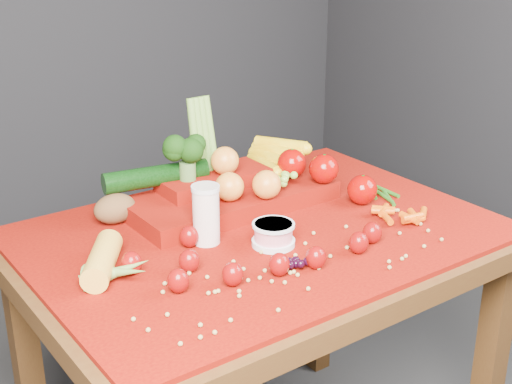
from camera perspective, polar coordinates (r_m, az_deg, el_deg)
table at (r=1.70m, az=0.39°, el=-6.31°), size 1.10×0.80×0.75m
red_cloth at (r=1.66m, az=0.40°, el=-3.23°), size 1.05×0.75×0.01m
milk_glass at (r=1.57m, az=-4.02°, el=-1.64°), size 0.06×0.06×0.14m
yogurt_bowl at (r=1.57m, az=1.40°, el=-3.34°), size 0.10×0.10×0.05m
strawberry_scatter at (r=1.48m, az=-0.35°, el=-5.08°), size 0.54×0.28×0.05m
dark_grape_cluster at (r=1.49m, az=3.29°, el=-5.51°), size 0.06×0.05×0.03m
soybean_scatter at (r=1.51m, az=4.89°, el=-5.45°), size 0.84×0.24×0.01m
corn_ear at (r=1.46m, az=-11.48°, el=-6.03°), size 0.25×0.27×0.06m
potato at (r=1.71m, az=-11.22°, el=-1.31°), size 0.10×0.08×0.07m
baby_carrot_pile at (r=1.74m, az=11.20°, el=-1.62°), size 0.17×0.17×0.03m
green_bean_pile at (r=1.88m, az=10.12°, el=-0.09°), size 0.14×0.12×0.01m
produce_mound at (r=1.77m, az=-1.49°, el=0.72°), size 0.61×0.35×0.27m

